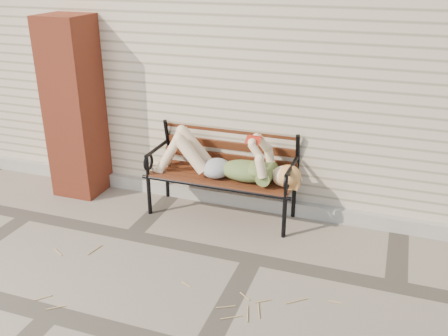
% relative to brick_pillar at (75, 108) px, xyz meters
% --- Properties ---
extents(ground, '(80.00, 80.00, 0.00)m').
position_rel_brick_pillar_xyz_m(ground, '(2.30, -0.75, -1.00)').
color(ground, gray).
rests_on(ground, ground).
extents(house_wall, '(8.00, 4.00, 3.00)m').
position_rel_brick_pillar_xyz_m(house_wall, '(2.30, 2.25, 0.50)').
color(house_wall, beige).
rests_on(house_wall, ground).
extents(foundation_strip, '(8.00, 0.10, 0.15)m').
position_rel_brick_pillar_xyz_m(foundation_strip, '(2.30, 0.22, -0.93)').
color(foundation_strip, '#AFAB9E').
rests_on(foundation_strip, ground).
extents(brick_pillar, '(0.50, 0.50, 2.00)m').
position_rel_brick_pillar_xyz_m(brick_pillar, '(0.00, 0.00, 0.00)').
color(brick_pillar, '#A43F25').
rests_on(brick_pillar, ground).
extents(garden_bench, '(1.66, 0.66, 1.07)m').
position_rel_brick_pillar_xyz_m(garden_bench, '(1.74, 0.05, -0.40)').
color(garden_bench, black).
rests_on(garden_bench, ground).
extents(reading_woman, '(1.57, 0.36, 0.49)m').
position_rel_brick_pillar_xyz_m(reading_woman, '(1.76, -0.08, -0.36)').
color(reading_woman, '#093A44').
rests_on(reading_woman, ground).
extents(straw_scatter, '(2.96, 1.73, 0.01)m').
position_rel_brick_pillar_xyz_m(straw_scatter, '(1.95, -1.82, -0.99)').
color(straw_scatter, tan).
rests_on(straw_scatter, ground).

